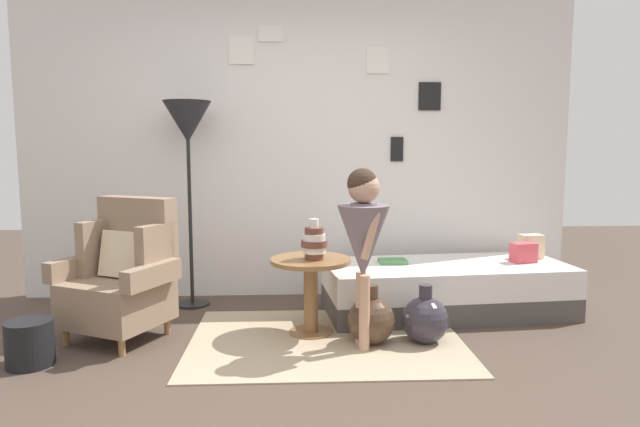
# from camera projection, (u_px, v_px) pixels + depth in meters

# --- Properties ---
(ground_plane) EXTENTS (12.00, 12.00, 0.00)m
(ground_plane) POSITION_uv_depth(u_px,v_px,m) (301.00, 384.00, 3.11)
(ground_plane) COLOR #4C3D33
(gallery_wall) EXTENTS (4.80, 0.12, 2.60)m
(gallery_wall) POSITION_uv_depth(u_px,v_px,m) (298.00, 149.00, 4.88)
(gallery_wall) COLOR silver
(gallery_wall) RESTS_ON ground
(rug) EXTENTS (1.85, 1.38, 0.01)m
(rug) POSITION_uv_depth(u_px,v_px,m) (326.00, 340.00, 3.80)
(rug) COLOR tan
(rug) RESTS_ON ground
(armchair) EXTENTS (0.89, 0.81, 0.97)m
(armchair) POSITION_uv_depth(u_px,v_px,m) (123.00, 275.00, 3.84)
(armchair) COLOR #9E7042
(armchair) RESTS_ON ground
(daybed) EXTENTS (1.97, 0.97, 0.40)m
(daybed) POSITION_uv_depth(u_px,v_px,m) (446.00, 288.00, 4.42)
(daybed) COLOR #4C4742
(daybed) RESTS_ON ground
(pillow_head) EXTENTS (0.20, 0.14, 0.20)m
(pillow_head) POSITION_uv_depth(u_px,v_px,m) (531.00, 246.00, 4.60)
(pillow_head) COLOR beige
(pillow_head) RESTS_ON daybed
(pillow_mid) EXTENTS (0.21, 0.16, 0.16)m
(pillow_mid) POSITION_uv_depth(u_px,v_px,m) (523.00, 253.00, 4.45)
(pillow_mid) COLOR #D64C56
(pillow_mid) RESTS_ON daybed
(side_table) EXTENTS (0.57, 0.57, 0.55)m
(side_table) POSITION_uv_depth(u_px,v_px,m) (311.00, 280.00, 3.90)
(side_table) COLOR olive
(side_table) RESTS_ON ground
(vase_striped) EXTENTS (0.18, 0.18, 0.28)m
(vase_striped) POSITION_uv_depth(u_px,v_px,m) (314.00, 242.00, 3.84)
(vase_striped) COLOR brown
(vase_striped) RESTS_ON side_table
(floor_lamp) EXTENTS (0.39, 0.39, 1.69)m
(floor_lamp) POSITION_uv_depth(u_px,v_px,m) (188.00, 130.00, 4.49)
(floor_lamp) COLOR black
(floor_lamp) RESTS_ON ground
(person_child) EXTENTS (0.34, 0.34, 1.19)m
(person_child) POSITION_uv_depth(u_px,v_px,m) (363.00, 234.00, 3.56)
(person_child) COLOR tan
(person_child) RESTS_ON ground
(book_on_daybed) EXTENTS (0.22, 0.16, 0.03)m
(book_on_daybed) POSITION_uv_depth(u_px,v_px,m) (393.00, 261.00, 4.42)
(book_on_daybed) COLOR #529658
(book_on_daybed) RESTS_ON daybed
(demijohn_near) EXTENTS (0.32, 0.32, 0.41)m
(demijohn_near) POSITION_uv_depth(u_px,v_px,m) (371.00, 320.00, 3.73)
(demijohn_near) COLOR #473323
(demijohn_near) RESTS_ON ground
(demijohn_far) EXTENTS (0.32, 0.32, 0.40)m
(demijohn_far) POSITION_uv_depth(u_px,v_px,m) (425.00, 319.00, 3.74)
(demijohn_far) COLOR #332D38
(demijohn_far) RESTS_ON ground
(magazine_basket) EXTENTS (0.28, 0.28, 0.28)m
(magazine_basket) POSITION_uv_depth(u_px,v_px,m) (30.00, 343.00, 3.36)
(magazine_basket) COLOR black
(magazine_basket) RESTS_ON ground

